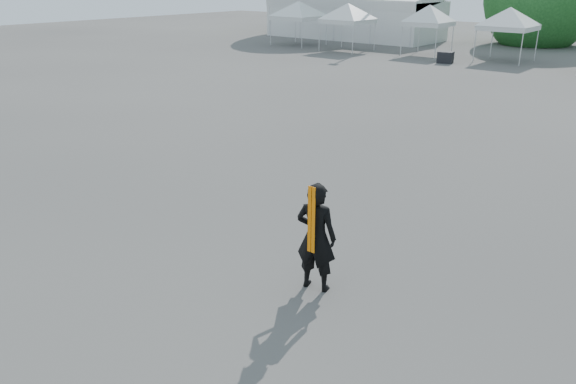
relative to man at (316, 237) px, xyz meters
The scene contains 8 objects.
ground 1.96m from the man, 132.13° to the left, with size 120.00×120.00×0.00m, color #474442.
marquee 43.03m from the man, 122.54° to the left, with size 15.00×6.25×4.23m.
tent_a 37.35m from the man, 129.03° to the left, with size 4.73×4.73×3.88m.
tent_b 34.01m from the man, 123.09° to the left, with size 4.39×4.39×3.88m.
tent_c 32.71m from the man, 113.34° to the left, with size 3.91×3.91×3.88m.
tent_d 31.22m from the man, 104.09° to the left, with size 4.38×4.38×3.88m.
man is the anchor object (origin of this frame).
crate_west 28.90m from the man, 110.56° to the left, with size 0.91×0.71×0.71m, color black.
Camera 1 is at (6.24, -8.18, 5.09)m, focal length 35.00 mm.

